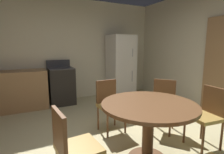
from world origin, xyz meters
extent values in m
plane|color=tan|center=(0.00, 0.00, 0.00)|extent=(14.00, 14.00, 0.00)
cube|color=beige|center=(0.00, 2.97, 1.35)|extent=(5.44, 0.12, 2.70)
cube|color=#9E754C|center=(-1.50, 2.57, 0.45)|extent=(1.84, 0.60, 0.90)
cube|color=black|center=(-0.23, 2.57, 0.45)|extent=(0.60, 0.60, 0.90)
cube|color=#38383D|center=(-0.23, 2.57, 0.91)|extent=(0.60, 0.60, 0.02)
cube|color=#38383D|center=(-0.23, 2.85, 1.01)|extent=(0.60, 0.04, 0.18)
cube|color=white|center=(1.47, 2.52, 0.88)|extent=(0.68, 0.66, 1.76)
cylinder|color=#B2B2B7|center=(1.65, 2.18, 1.28)|extent=(0.02, 0.02, 0.22)
cylinder|color=#B2B2B7|center=(1.65, 2.18, 0.63)|extent=(0.02, 0.02, 0.30)
cube|color=#9E754C|center=(2.52, 0.21, 1.02)|extent=(0.05, 0.84, 2.04)
cylinder|color=brown|center=(0.28, -0.28, 0.36)|extent=(0.14, 0.14, 0.72)
cylinder|color=brown|center=(0.28, -0.28, 0.74)|extent=(1.17, 1.17, 0.04)
cylinder|color=brown|center=(0.41, 0.48, 0.21)|extent=(0.03, 0.03, 0.43)
cylinder|color=brown|center=(0.07, 0.45, 0.21)|extent=(0.03, 0.03, 0.43)
cylinder|color=brown|center=(0.39, 0.82, 0.21)|extent=(0.03, 0.03, 0.43)
cylinder|color=brown|center=(0.05, 0.79, 0.21)|extent=(0.03, 0.03, 0.43)
cube|color=#A37F3D|center=(0.23, 0.63, 0.45)|extent=(0.42, 0.42, 0.05)
cube|color=brown|center=(0.21, 0.81, 0.66)|extent=(0.38, 0.06, 0.42)
cylinder|color=brown|center=(1.00, -0.53, 0.21)|extent=(0.03, 0.03, 0.43)
cylinder|color=brown|center=(1.04, -0.19, 0.21)|extent=(0.03, 0.03, 0.43)
cylinder|color=brown|center=(1.34, -0.57, 0.21)|extent=(0.03, 0.03, 0.43)
cylinder|color=brown|center=(1.38, -0.23, 0.21)|extent=(0.03, 0.03, 0.43)
cube|color=#A37F3D|center=(1.19, -0.38, 0.45)|extent=(0.44, 0.44, 0.05)
cube|color=brown|center=(1.37, -0.40, 0.66)|extent=(0.08, 0.38, 0.42)
cube|color=#A37F3D|center=(-0.63, -0.35, 0.45)|extent=(0.43, 0.43, 0.05)
cube|color=brown|center=(-0.81, -0.37, 0.66)|extent=(0.07, 0.38, 0.42)
cylinder|color=brown|center=(0.98, 0.04, 0.21)|extent=(0.03, 0.03, 0.43)
cylinder|color=brown|center=(0.77, 0.31, 0.21)|extent=(0.03, 0.03, 0.43)
cylinder|color=brown|center=(1.25, 0.24, 0.21)|extent=(0.03, 0.03, 0.43)
cylinder|color=brown|center=(1.04, 0.52, 0.21)|extent=(0.03, 0.03, 0.43)
cube|color=#A37F3D|center=(1.01, 0.28, 0.45)|extent=(0.56, 0.56, 0.05)
cube|color=brown|center=(1.15, 0.39, 0.66)|extent=(0.26, 0.32, 0.42)
camera|label=1|loc=(-1.05, -1.93, 1.44)|focal=28.47mm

